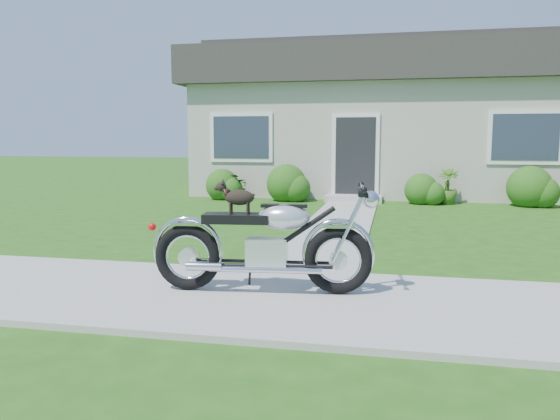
% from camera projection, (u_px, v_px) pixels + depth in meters
% --- Properties ---
extents(ground, '(80.00, 80.00, 0.00)m').
position_uv_depth(ground, '(449.00, 311.00, 4.94)').
color(ground, '#235114').
rests_on(ground, ground).
extents(sidewalk, '(24.00, 2.20, 0.04)m').
position_uv_depth(sidewalk, '(449.00, 309.00, 4.94)').
color(sidewalk, '#9E9B93').
rests_on(sidewalk, ground).
extents(walkway, '(1.20, 8.00, 0.03)m').
position_uv_depth(walkway, '(339.00, 223.00, 10.10)').
color(walkway, '#9E9B93').
rests_on(walkway, ground).
extents(house, '(12.60, 7.03, 4.50)m').
position_uv_depth(house, '(413.00, 119.00, 16.31)').
color(house, '#B5B1A3').
rests_on(house, ground).
extents(shrub_row, '(10.36, 1.02, 1.02)m').
position_uv_depth(shrub_row, '(412.00, 187.00, 13.16)').
color(shrub_row, '#285616').
rests_on(shrub_row, ground).
extents(potted_plant_left, '(0.80, 0.80, 0.67)m').
position_uv_depth(potted_plant_left, '(239.00, 187.00, 14.11)').
color(potted_plant_left, '#224F14').
rests_on(potted_plant_left, ground).
extents(potted_plant_right, '(0.56, 0.56, 0.85)m').
position_uv_depth(potted_plant_right, '(447.00, 187.00, 13.04)').
color(potted_plant_right, '#38641B').
rests_on(potted_plant_right, ground).
extents(motorcycle_with_dog, '(2.22, 0.61, 1.09)m').
position_uv_depth(motorcycle_with_dog, '(267.00, 243.00, 5.36)').
color(motorcycle_with_dog, black).
rests_on(motorcycle_with_dog, sidewalk).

